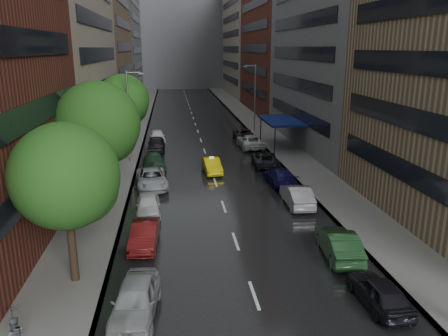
{
  "coord_description": "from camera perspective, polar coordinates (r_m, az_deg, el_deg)",
  "views": [
    {
      "loc": [
        -3.61,
        -13.91,
        11.27
      ],
      "look_at": [
        0.0,
        15.8,
        3.0
      ],
      "focal_mm": 35.0,
      "sensor_mm": 36.0,
      "label": 1
    }
  ],
  "objects": [
    {
      "name": "parked_cars_left",
      "position": [
        37.71,
        -9.37,
        -0.97
      ],
      "size": [
        2.97,
        41.08,
        1.57
      ],
      "color": "#9FA0A4",
      "rests_on": "ground"
    },
    {
      "name": "sidewalk_right",
      "position": [
        66.1,
        4.19,
        5.65
      ],
      "size": [
        4.0,
        140.0,
        0.15
      ],
      "primitive_type": "cube",
      "color": "gray",
      "rests_on": "ground"
    },
    {
      "name": "buildings_left",
      "position": [
        73.74,
        -16.69,
        18.5
      ],
      "size": [
        8.0,
        108.0,
        38.0
      ],
      "color": "maroon",
      "rests_on": "ground"
    },
    {
      "name": "street_lamp_right",
      "position": [
        60.33,
        3.99,
        9.33
      ],
      "size": [
        1.74,
        0.22,
        9.0
      ],
      "color": "gray",
      "rests_on": "sidewalk_right"
    },
    {
      "name": "building_far",
      "position": [
        132.05,
        -5.62,
        17.42
      ],
      "size": [
        40.0,
        14.0,
        32.0
      ],
      "primitive_type": "cube",
      "color": "slate",
      "rests_on": "ground"
    },
    {
      "name": "ped_black_umbrella",
      "position": [
        18.7,
        -25.83,
        -18.14
      ],
      "size": [
        0.96,
        0.98,
        2.09
      ],
      "color": "#57575D",
      "rests_on": "sidewalk_left"
    },
    {
      "name": "awning",
      "position": [
        51.16,
        7.46,
        6.16
      ],
      "size": [
        4.0,
        8.0,
        3.12
      ],
      "color": "navy",
      "rests_on": "sidewalk_right"
    },
    {
      "name": "street_lamp_left",
      "position": [
        44.57,
        -12.24,
        6.86
      ],
      "size": [
        1.74,
        0.22,
        9.0
      ],
      "color": "gray",
      "rests_on": "sidewalk_left"
    },
    {
      "name": "parked_cars_right",
      "position": [
        40.71,
        6.1,
        0.36
      ],
      "size": [
        2.83,
        42.2,
        1.57
      ],
      "color": "black",
      "rests_on": "ground"
    },
    {
      "name": "tree_mid",
      "position": [
        31.04,
        -16.16,
        5.58
      ],
      "size": [
        5.75,
        5.75,
        9.17
      ],
      "color": "#382619",
      "rests_on": "ground"
    },
    {
      "name": "road",
      "position": [
        65.0,
        -3.66,
        5.43
      ],
      "size": [
        14.0,
        140.0,
        0.01
      ],
      "primitive_type": "cube",
      "color": "black",
      "rests_on": "ground"
    },
    {
      "name": "buildings_right",
      "position": [
        73.12,
        8.24,
        18.24
      ],
      "size": [
        8.05,
        109.1,
        36.0
      ],
      "color": "#937A5B",
      "rests_on": "ground"
    },
    {
      "name": "tree_near",
      "position": [
        21.56,
        -20.03,
        -1.03
      ],
      "size": [
        5.05,
        5.05,
        8.04
      ],
      "color": "#382619",
      "rests_on": "ground"
    },
    {
      "name": "sidewalk_left",
      "position": [
        65.11,
        -11.62,
        5.22
      ],
      "size": [
        4.0,
        140.0,
        0.15
      ],
      "primitive_type": "cube",
      "color": "gray",
      "rests_on": "ground"
    },
    {
      "name": "taxi",
      "position": [
        40.61,
        -1.61,
        0.33
      ],
      "size": [
        1.76,
        4.28,
        1.38
      ],
      "primitive_type": "imported",
      "rotation": [
        0.0,
        0.0,
        0.07
      ],
      "color": "yellow",
      "rests_on": "ground"
    },
    {
      "name": "tree_far",
      "position": [
        47.72,
        -13.04,
        8.64
      ],
      "size": [
        5.45,
        5.45,
        8.68
      ],
      "color": "#382619",
      "rests_on": "ground"
    }
  ]
}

